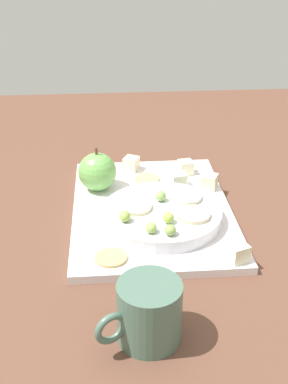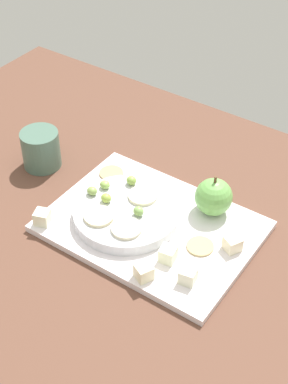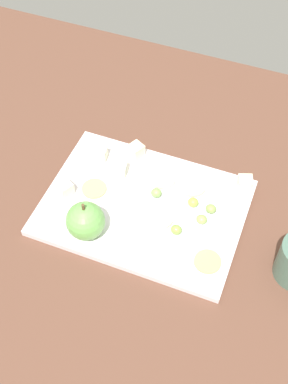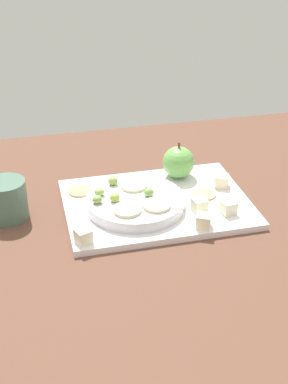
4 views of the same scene
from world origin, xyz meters
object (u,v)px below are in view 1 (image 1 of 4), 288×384
apple_slice_0 (193,215)px  cup (148,312)px  cheese_cube_0 (186,167)px  cracker_0 (111,258)px  cheese_cube_2 (238,252)px  grape_3 (170,230)px  serving_dish (162,215)px  apple_slice_2 (186,197)px  platter (152,210)px  cheese_cube_3 (179,180)px  grape_0 (168,218)px  apple_whole (97,172)px  grape_4 (151,228)px  apple_slice_1 (135,207)px  cracker_1 (147,179)px  cheese_cube_1 (131,164)px  cheese_cube_4 (210,181)px  grape_2 (161,196)px  grape_1 (125,216)px

apple_slice_0 → cup: cup is taller
cheese_cube_0 → cracker_0: (25.94, -14.51, -1.06)cm
cheese_cube_2 → cup: cup is taller
grape_3 → serving_dish: bearing=-177.0°
cup → apple_slice_2: bearing=162.5°
cracker_0 → cup: size_ratio=0.46×
platter → cracker_0: 15.74cm
cheese_cube_3 → grape_3: 19.12cm
grape_3 → grape_0: bearing=177.4°
apple_whole → grape_4: bearing=23.2°
cracker_0 → grape_0: bearing=122.5°
cheese_cube_3 → apple_slice_1: 13.76cm
cracker_1 → grape_0: 18.58cm
cheese_cube_1 → cracker_0: bearing=-9.0°
serving_dish → grape_3: size_ratio=9.93×
cheese_cube_3 → apple_slice_1: bearing=-38.0°
serving_dish → grape_4: 7.08cm
apple_whole → grape_0: apple_whole is taller
grape_4 → cracker_0: bearing=-62.1°
cheese_cube_2 → cheese_cube_4: (-21.54, 0.32, 0.00)cm
grape_4 → grape_3: bearing=72.9°
cheese_cube_4 → apple_slice_1: apple_slice_1 is taller
grape_2 → serving_dish: bearing=-2.9°
platter → grape_0: bearing=11.2°
grape_3 → cup: cup is taller
cracker_1 → apple_slice_2: size_ratio=0.88×
grape_1 → apple_slice_0: size_ratio=0.36×
cracker_1 → apple_slice_0: apple_slice_0 is taller
apple_whole → grape_3: 21.49cm
platter → apple_slice_0: bearing=38.7°
apple_whole → cheese_cube_1: (-7.31, 6.31, -2.08)cm
serving_dish → cheese_cube_0: 17.57cm
grape_1 → apple_whole: bearing=-164.3°
cheese_cube_0 → grape_1: (19.53, -12.22, 1.67)cm
cheese_cube_0 → apple_slice_1: bearing=-33.5°
serving_dish → grape_4: (6.45, -2.30, 1.80)cm
platter → grape_2: bearing=34.5°
cup → apple_slice_1: bearing=179.9°
grape_0 → apple_slice_2: grape_0 is taller
cheese_cube_1 → grape_2: (16.21, 3.83, 1.68)cm
cracker_0 → apple_slice_0: (-7.03, 12.67, 2.19)cm
grape_3 → cup: size_ratio=0.19×
serving_dish → grape_0: grape_0 is taller
cracker_1 → grape_0: grape_0 is taller
cracker_0 → grape_2: 15.01cm
apple_whole → apple_slice_1: bearing=28.1°
serving_dish → grape_1: grape_1 is taller
cheese_cube_2 → cheese_cube_4: 21.54cm
cracker_1 → apple_slice_2: (11.25, 5.29, 2.19)cm
cheese_cube_3 → cheese_cube_4: (1.05, 5.34, 0.00)cm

